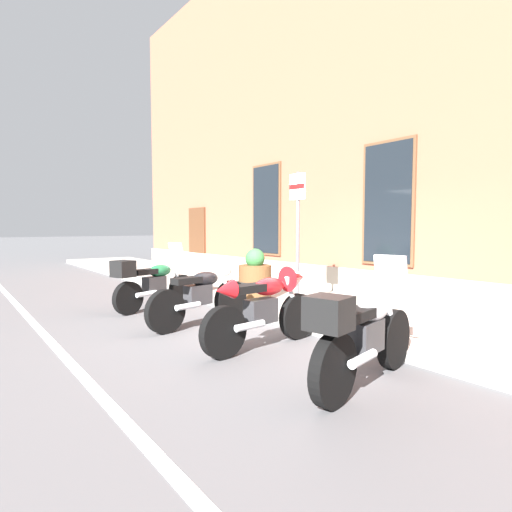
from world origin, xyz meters
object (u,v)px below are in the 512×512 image
parking_sign (298,222)px  barrel_planter (255,278)px  motorcycle_green_touring (152,282)px  motorcycle_black_naked (201,296)px  motorcycle_silver_touring (363,335)px  motorcycle_red_sport (268,305)px

parking_sign → barrel_planter: size_ratio=2.33×
motorcycle_green_touring → motorcycle_black_naked: 1.71m
motorcycle_green_touring → motorcycle_silver_touring: (5.02, 0.11, 0.00)m
parking_sign → barrel_planter: parking_sign is taller
motorcycle_silver_touring → parking_sign: parking_sign is taller
parking_sign → barrel_planter: bearing=173.0°
motorcycle_black_naked → motorcycle_silver_touring: (3.31, -0.03, 0.06)m
motorcycle_green_touring → motorcycle_black_naked: (1.71, 0.13, -0.06)m
motorcycle_green_touring → barrel_planter: 2.04m
motorcycle_red_sport → barrel_planter: barrel_planter is taller
motorcycle_red_sport → parking_sign: bearing=123.9°
motorcycle_green_touring → motorcycle_red_sport: bearing=4.2°
motorcycle_green_touring → motorcycle_silver_touring: motorcycle_silver_touring is taller
parking_sign → barrel_planter: 1.86m
motorcycle_green_touring → motorcycle_silver_touring: size_ratio=0.95×
motorcycle_red_sport → motorcycle_black_naked: bearing=-176.0°
motorcycle_red_sport → motorcycle_silver_touring: (1.71, -0.14, -0.03)m
motorcycle_red_sport → motorcycle_silver_touring: bearing=-4.6°
motorcycle_green_touring → parking_sign: bearing=35.0°
motorcycle_green_touring → barrel_planter: motorcycle_green_touring is taller
motorcycle_red_sport → parking_sign: size_ratio=0.84×
motorcycle_red_sport → barrel_planter: size_ratio=1.96×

